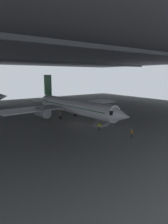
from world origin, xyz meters
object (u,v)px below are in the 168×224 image
object	(u,v)px
crew_worker_near_nose	(132,133)
baggage_tug	(63,110)
airplane_main	(72,106)
boarding_stairs	(101,123)
crew_worker_by_stairs	(99,126)

from	to	relation	value
crew_worker_near_nose	baggage_tug	distance (m)	29.70
airplane_main	crew_worker_near_nose	world-z (taller)	airplane_main
boarding_stairs	crew_worker_near_nose	xyz separation A→B (m)	(-0.76, -9.04, 0.18)
airplane_main	crew_worker_near_nose	distance (m)	18.77
airplane_main	baggage_tug	world-z (taller)	airplane_main
airplane_main	baggage_tug	size ratio (longest dim) A/B	14.73
airplane_main	crew_worker_by_stairs	world-z (taller)	airplane_main
boarding_stairs	crew_worker_near_nose	bearing A→B (deg)	-94.81
boarding_stairs	crew_worker_near_nose	size ratio (longest dim) A/B	2.85
crew_worker_by_stairs	baggage_tug	size ratio (longest dim) A/B	0.70
baggage_tug	crew_worker_by_stairs	bearing A→B (deg)	-101.89
crew_worker_near_nose	baggage_tug	xyz separation A→B (m)	(3.14, 29.53, -0.38)
crew_worker_by_stairs	airplane_main	bearing A→B (deg)	84.10
boarding_stairs	baggage_tug	xyz separation A→B (m)	(2.38, 20.50, -0.20)
airplane_main	boarding_stairs	world-z (taller)	airplane_main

